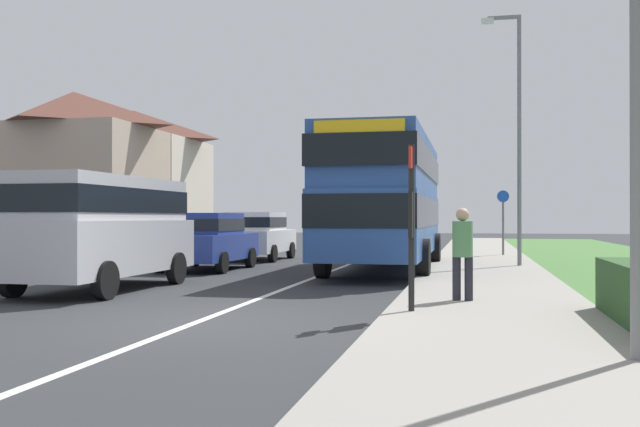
{
  "coord_description": "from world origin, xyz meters",
  "views": [
    {
      "loc": [
        3.89,
        -9.74,
        1.51
      ],
      "look_at": [
        0.59,
        5.72,
        1.6
      ],
      "focal_mm": 40.21,
      "sensor_mm": 36.0,
      "label": 1
    }
  ],
  "objects_px": {
    "parked_van_silver": "(102,223)",
    "cycle_route_sign": "(503,220)",
    "parked_car_white": "(257,234)",
    "pedestrian_at_stop": "(463,249)",
    "street_lamp_mid": "(516,123)",
    "bus_stop_sign": "(411,216)",
    "double_decker_bus": "(385,195)",
    "parked_car_blue": "(206,239)"
  },
  "relations": [
    {
      "from": "parked_car_white",
      "to": "cycle_route_sign",
      "type": "height_order",
      "value": "cycle_route_sign"
    },
    {
      "from": "double_decker_bus",
      "to": "parked_car_blue",
      "type": "relative_size",
      "value": 2.4
    },
    {
      "from": "parked_car_blue",
      "to": "pedestrian_at_stop",
      "type": "relative_size",
      "value": 2.42
    },
    {
      "from": "parked_van_silver",
      "to": "cycle_route_sign",
      "type": "height_order",
      "value": "cycle_route_sign"
    },
    {
      "from": "parked_van_silver",
      "to": "parked_car_white",
      "type": "height_order",
      "value": "parked_van_silver"
    },
    {
      "from": "parked_van_silver",
      "to": "double_decker_bus",
      "type": "bearing_deg",
      "value": 52.05
    },
    {
      "from": "bus_stop_sign",
      "to": "parked_car_blue",
      "type": "bearing_deg",
      "value": 127.22
    },
    {
      "from": "double_decker_bus",
      "to": "parked_van_silver",
      "type": "relative_size",
      "value": 1.87
    },
    {
      "from": "parked_car_blue",
      "to": "pedestrian_at_stop",
      "type": "distance_m",
      "value": 10.24
    },
    {
      "from": "cycle_route_sign",
      "to": "street_lamp_mid",
      "type": "distance_m",
      "value": 6.59
    },
    {
      "from": "bus_stop_sign",
      "to": "cycle_route_sign",
      "type": "bearing_deg",
      "value": 83.19
    },
    {
      "from": "double_decker_bus",
      "to": "parked_car_white",
      "type": "xyz_separation_m",
      "value": [
        -5.07,
        4.2,
        -1.21
      ]
    },
    {
      "from": "parked_car_blue",
      "to": "parked_car_white",
      "type": "bearing_deg",
      "value": 90.07
    },
    {
      "from": "bus_stop_sign",
      "to": "street_lamp_mid",
      "type": "bearing_deg",
      "value": 78.91
    },
    {
      "from": "cycle_route_sign",
      "to": "bus_stop_sign",
      "type": "bearing_deg",
      "value": -96.81
    },
    {
      "from": "cycle_route_sign",
      "to": "street_lamp_mid",
      "type": "relative_size",
      "value": 0.34
    },
    {
      "from": "parked_van_silver",
      "to": "pedestrian_at_stop",
      "type": "height_order",
      "value": "parked_van_silver"
    },
    {
      "from": "cycle_route_sign",
      "to": "parked_van_silver",
      "type": "bearing_deg",
      "value": -121.88
    },
    {
      "from": "parked_car_blue",
      "to": "street_lamp_mid",
      "type": "height_order",
      "value": "street_lamp_mid"
    },
    {
      "from": "parked_car_blue",
      "to": "cycle_route_sign",
      "type": "height_order",
      "value": "cycle_route_sign"
    },
    {
      "from": "parked_car_white",
      "to": "pedestrian_at_stop",
      "type": "distance_m",
      "value": 14.16
    },
    {
      "from": "pedestrian_at_stop",
      "to": "street_lamp_mid",
      "type": "relative_size",
      "value": 0.23
    },
    {
      "from": "parked_van_silver",
      "to": "street_lamp_mid",
      "type": "bearing_deg",
      "value": 42.2
    },
    {
      "from": "parked_car_white",
      "to": "cycle_route_sign",
      "type": "bearing_deg",
      "value": 20.02
    },
    {
      "from": "parked_van_silver",
      "to": "parked_car_blue",
      "type": "xyz_separation_m",
      "value": [
        0.05,
        5.8,
        -0.49
      ]
    },
    {
      "from": "double_decker_bus",
      "to": "pedestrian_at_stop",
      "type": "height_order",
      "value": "double_decker_bus"
    },
    {
      "from": "parked_van_silver",
      "to": "pedestrian_at_stop",
      "type": "distance_m",
      "value": 7.5
    },
    {
      "from": "parked_car_blue",
      "to": "parked_car_white",
      "type": "xyz_separation_m",
      "value": [
        -0.01,
        4.96,
        0.02
      ]
    },
    {
      "from": "parked_van_silver",
      "to": "bus_stop_sign",
      "type": "xyz_separation_m",
      "value": [
        6.64,
        -2.87,
        0.15
      ]
    },
    {
      "from": "pedestrian_at_stop",
      "to": "street_lamp_mid",
      "type": "bearing_deg",
      "value": 81.5
    },
    {
      "from": "pedestrian_at_stop",
      "to": "bus_stop_sign",
      "type": "xyz_separation_m",
      "value": [
        -0.73,
        -1.51,
        0.56
      ]
    },
    {
      "from": "parked_van_silver",
      "to": "pedestrian_at_stop",
      "type": "relative_size",
      "value": 3.11
    },
    {
      "from": "parked_car_blue",
      "to": "street_lamp_mid",
      "type": "relative_size",
      "value": 0.55
    },
    {
      "from": "pedestrian_at_stop",
      "to": "bus_stop_sign",
      "type": "distance_m",
      "value": 1.77
    },
    {
      "from": "pedestrian_at_stop",
      "to": "cycle_route_sign",
      "type": "xyz_separation_m",
      "value": [
        1.27,
        15.25,
        0.45
      ]
    },
    {
      "from": "street_lamp_mid",
      "to": "parked_van_silver",
      "type": "bearing_deg",
      "value": -137.8
    },
    {
      "from": "parked_car_white",
      "to": "pedestrian_at_stop",
      "type": "xyz_separation_m",
      "value": [
        7.32,
        -12.12,
        0.05
      ]
    },
    {
      "from": "parked_car_blue",
      "to": "street_lamp_mid",
      "type": "xyz_separation_m",
      "value": [
        8.71,
        2.14,
        3.35
      ]
    },
    {
      "from": "double_decker_bus",
      "to": "parked_van_silver",
      "type": "distance_m",
      "value": 8.35
    },
    {
      "from": "double_decker_bus",
      "to": "parked_car_white",
      "type": "bearing_deg",
      "value": 140.37
    },
    {
      "from": "parked_van_silver",
      "to": "street_lamp_mid",
      "type": "xyz_separation_m",
      "value": [
        8.76,
        7.94,
        2.86
      ]
    },
    {
      "from": "double_decker_bus",
      "to": "street_lamp_mid",
      "type": "distance_m",
      "value": 4.43
    }
  ]
}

